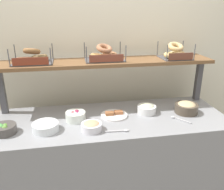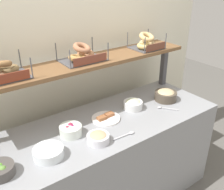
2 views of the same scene
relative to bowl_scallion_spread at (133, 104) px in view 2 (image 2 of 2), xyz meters
name	(u,v)px [view 2 (image 2 of 2)]	position (x,y,z in m)	size (l,w,h in m)	color
back_wall	(70,61)	(-0.32, 0.50, 0.31)	(3.12, 0.06, 2.40)	white
deli_counter	(106,164)	(-0.32, -0.05, -0.47)	(1.92, 0.70, 0.85)	gray
shelf_riser_right	(164,66)	(0.59, 0.22, 0.16)	(0.05, 0.05, 0.40)	#4C4C51
upper_shelf	(86,63)	(-0.32, 0.22, 0.37)	(1.88, 0.32, 0.03)	brown
bowl_scallion_spread	(133,104)	(0.00, 0.00, 0.00)	(0.16, 0.16, 0.08)	white
bowl_beet_salad	(71,130)	(-0.61, -0.04, 0.00)	(0.16, 0.16, 0.08)	white
bowl_cream_cheese	(48,152)	(-0.84, -0.17, 0.00)	(0.19, 0.19, 0.08)	white
bowl_veggie_mix	(0,170)	(-1.13, -0.15, -0.01)	(0.17, 0.17, 0.08)	#4B4643
bowl_hummus	(166,95)	(0.34, -0.05, 0.01)	(0.20, 0.20, 0.10)	#4C4235
bowl_lox_spread	(98,138)	(-0.50, -0.22, -0.01)	(0.16, 0.16, 0.07)	silver
serving_plate_white	(106,118)	(-0.29, -0.01, -0.03)	(0.23, 0.23, 0.04)	white
serving_spoon_near_plate	(164,108)	(0.21, -0.16, -0.03)	(0.12, 0.15, 0.01)	#B7B7BC
serving_spoon_by_edge	(127,134)	(-0.29, -0.28, -0.03)	(0.18, 0.03, 0.01)	#B7B7BC
bagel_basket_cinnamon_raisin	(2,72)	(-0.94, 0.23, 0.43)	(0.32, 0.26, 0.14)	#4C4C51
bagel_basket_everything	(82,55)	(-0.33, 0.24, 0.44)	(0.34, 0.25, 0.14)	#4C4C51
bagel_basket_plain	(146,43)	(0.31, 0.20, 0.44)	(0.27, 0.26, 0.15)	#4C4C51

